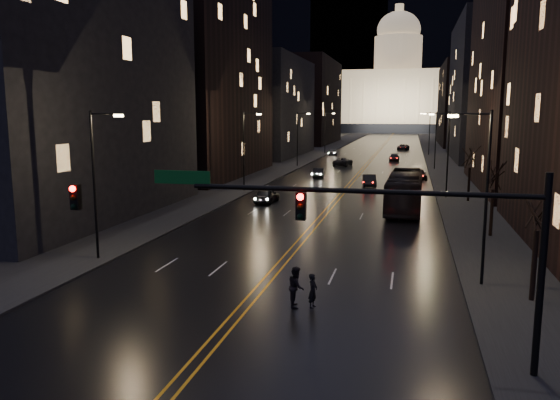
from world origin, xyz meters
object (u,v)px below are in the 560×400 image
Objects in this scene: pedestrian_b at (296,287)px; receding_car_a at (369,180)px; bus at (405,191)px; oncoming_car_b at (319,173)px; pedestrian_a at (313,291)px; traffic_signal at (369,223)px; oncoming_car_a at (267,196)px.

receding_car_a is at bearing -11.51° from pedestrian_b.
bus reaches higher than pedestrian_b.
oncoming_car_b is at bearing 127.23° from receding_car_a.
bus is at bearing 3.98° from pedestrian_a.
bus reaches higher than oncoming_car_b.
bus is at bearing 88.32° from traffic_signal.
bus is 7.86× the size of pedestrian_a.
receding_car_a is 2.30× the size of pedestrian_b.
oncoming_car_a reaches higher than receding_car_a.
oncoming_car_b is 0.93× the size of receding_car_a.
bus reaches higher than pedestrian_a.
bus is at bearing 110.72° from oncoming_car_b.
traffic_signal is at bearing -155.55° from pedestrian_b.
bus is at bearing 177.49° from oncoming_car_a.
pedestrian_a is 0.85× the size of pedestrian_b.
receding_car_a is (7.51, -7.69, 0.05)m from oncoming_car_b.
bus is 27.33m from pedestrian_b.
receding_car_a is (-3.41, 47.98, -4.38)m from traffic_signal.
traffic_signal is at bearing -90.26° from bus.
pedestrian_b is at bearing 125.70° from traffic_signal.
pedestrian_a is at bearing 111.55° from oncoming_car_a.
oncoming_car_a is 22.55m from oncoming_car_b.
pedestrian_a is 0.79m from pedestrian_b.
oncoming_car_b is at bearing 21.00° from pedestrian_a.
pedestrian_b is (-4.53, -26.94, -0.81)m from bus.
pedestrian_b is at bearing 110.13° from oncoming_car_a.
oncoming_car_b is 51.30m from pedestrian_a.
traffic_signal is 32.13m from bus.
pedestrian_a is (-2.82, 5.00, -4.30)m from traffic_signal.
pedestrian_a reaches higher than oncoming_car_b.
traffic_signal reaches higher than oncoming_car_b.
oncoming_car_b is at bearing 117.97° from bus.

